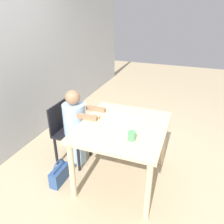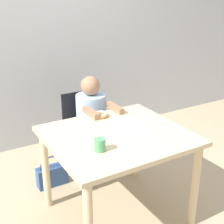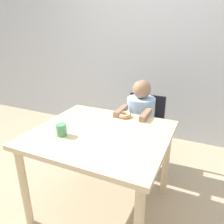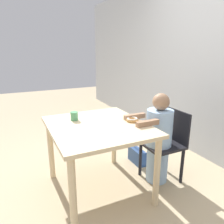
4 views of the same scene
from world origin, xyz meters
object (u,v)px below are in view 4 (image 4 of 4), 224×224
child_figure (158,140)px  donut (132,119)px  cup (74,116)px  handbag (137,155)px  chair (166,144)px

child_figure → donut: 0.40m
child_figure → cup: bearing=-113.0°
donut → handbag: size_ratio=0.41×
child_figure → donut: bearing=-100.8°
chair → cup: size_ratio=9.11×
chair → donut: bearing=-97.9°
donut → handbag: (-0.36, 0.31, -0.64)m
donut → cup: 0.59m
chair → child_figure: 0.13m
chair → cup: (-0.35, -0.93, 0.35)m
child_figure → handbag: child_figure is taller
child_figure → handbag: 0.57m
cup → chair: bearing=69.5°
donut → cup: bearing=-119.2°
donut → handbag: 0.80m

